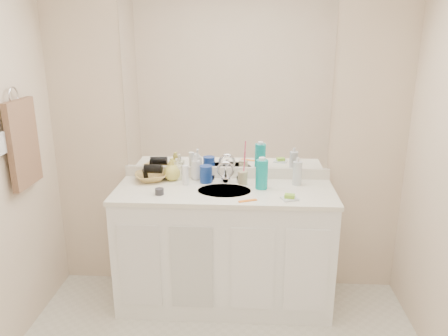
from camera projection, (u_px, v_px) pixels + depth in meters
name	position (u px, v px, depth m)	size (l,w,h in m)	color
wall_back	(227.00, 135.00, 3.18)	(2.60, 0.02, 2.40)	beige
vanity_cabinet	(224.00, 249.00, 3.15)	(1.50, 0.55, 0.85)	white
countertop	(224.00, 191.00, 3.02)	(1.52, 0.57, 0.03)	white
backsplash	(226.00, 172.00, 3.25)	(1.52, 0.03, 0.08)	silver
sink_basin	(224.00, 192.00, 3.00)	(0.37, 0.37, 0.02)	#B4AD9E
faucet	(226.00, 175.00, 3.15)	(0.02, 0.02, 0.11)	silver
mirror	(227.00, 85.00, 3.07)	(1.48, 0.01, 1.20)	white
blue_mug	(206.00, 174.00, 3.14)	(0.09, 0.09, 0.12)	navy
tan_cup	(243.00, 178.00, 3.11)	(0.07, 0.07, 0.09)	#C3B689
toothbrush	(244.00, 164.00, 3.08)	(0.01, 0.01, 0.19)	#DE3A61
mouthwash_bottle	(262.00, 174.00, 3.00)	(0.09, 0.09, 0.20)	#0D9D9C
clear_pump_bottle	(297.00, 173.00, 3.08)	(0.06, 0.06, 0.17)	silver
soap_dish	(290.00, 199.00, 2.83)	(0.10, 0.08, 0.01)	silver
green_soap	(290.00, 196.00, 2.82)	(0.07, 0.05, 0.02)	#87C430
orange_comb	(248.00, 201.00, 2.80)	(0.12, 0.03, 0.01)	orange
dark_jar	(159.00, 191.00, 2.91)	(0.06, 0.06, 0.04)	#2F2E34
extra_white_bottle	(185.00, 175.00, 3.09)	(0.04, 0.04, 0.14)	white
soap_bottle_white	(196.00, 166.00, 3.20)	(0.08, 0.08, 0.20)	silver
soap_bottle_cream	(177.00, 169.00, 3.21)	(0.07, 0.07, 0.15)	beige
soap_bottle_yellow	(172.00, 169.00, 3.19)	(0.13, 0.13, 0.16)	#D0C551
wicker_basket	(151.00, 177.00, 3.19)	(0.23, 0.23, 0.06)	#B08A47
hair_dryer	(153.00, 169.00, 3.17)	(0.06, 0.06, 0.13)	black
towel_ring	(13.00, 96.00, 2.64)	(0.11, 0.11, 0.01)	silver
hand_towel	(23.00, 144.00, 2.73)	(0.04, 0.32, 0.55)	brown
switch_plate	(1.00, 143.00, 2.53)	(0.01, 0.09, 0.13)	white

